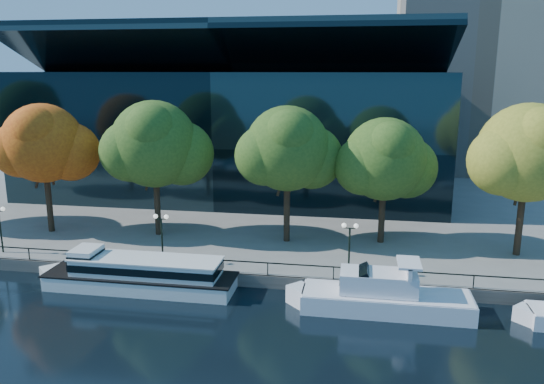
% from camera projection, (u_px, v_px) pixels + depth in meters
% --- Properties ---
extents(ground, '(160.00, 160.00, 0.00)m').
position_uv_depth(ground, '(192.00, 300.00, 38.41)').
color(ground, black).
rests_on(ground, ground).
extents(promenade, '(90.00, 67.08, 1.00)m').
position_uv_depth(promenade, '(274.00, 186.00, 73.23)').
color(promenade, slate).
rests_on(promenade, ground).
extents(railing, '(88.20, 0.08, 0.99)m').
position_uv_depth(railing, '(204.00, 259.00, 41.09)').
color(railing, black).
rests_on(railing, promenade).
extents(convention_building, '(50.00, 24.57, 21.43)m').
position_uv_depth(convention_building, '(237.00, 132.00, 67.65)').
color(convention_building, black).
rests_on(convention_building, ground).
extents(tour_boat, '(15.92, 3.55, 3.02)m').
position_uv_depth(tour_boat, '(136.00, 273.00, 40.14)').
color(tour_boat, white).
rests_on(tour_boat, ground).
extents(cruiser_near, '(12.80, 3.30, 3.71)m').
position_uv_depth(cruiser_near, '(379.00, 295.00, 36.47)').
color(cruiser_near, white).
rests_on(cruiser_near, ground).
extents(tree_1, '(9.26, 7.59, 12.28)m').
position_uv_depth(tree_1, '(45.00, 145.00, 49.40)').
color(tree_1, black).
rests_on(tree_1, promenade).
extents(tree_2, '(9.97, 8.18, 12.62)m').
position_uv_depth(tree_2, '(156.00, 146.00, 48.43)').
color(tree_2, black).
rests_on(tree_2, promenade).
extents(tree_3, '(9.42, 7.72, 12.28)m').
position_uv_depth(tree_3, '(289.00, 151.00, 46.52)').
color(tree_3, black).
rests_on(tree_3, promenade).
extents(tree_4, '(9.13, 7.49, 11.28)m').
position_uv_depth(tree_4, '(386.00, 161.00, 46.38)').
color(tree_4, black).
rests_on(tree_4, promenade).
extents(tree_5, '(10.07, 8.25, 12.75)m').
position_uv_depth(tree_5, '(530.00, 155.00, 42.86)').
color(tree_5, black).
rests_on(tree_5, promenade).
extents(lamp_1, '(1.26, 0.36, 4.03)m').
position_uv_depth(lamp_1, '(161.00, 227.00, 42.46)').
color(lamp_1, black).
rests_on(lamp_1, promenade).
extents(lamp_2, '(1.26, 0.36, 4.03)m').
position_uv_depth(lamp_2, '(350.00, 237.00, 40.03)').
color(lamp_2, black).
rests_on(lamp_2, promenade).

